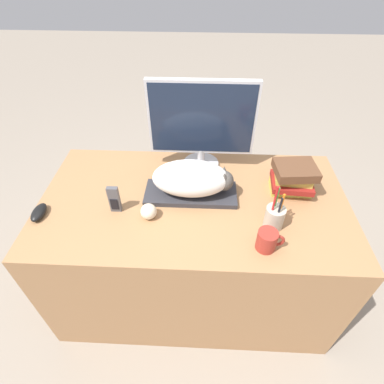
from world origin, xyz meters
The scene contains 11 objects.
ground_plane centered at (0.00, 0.00, 0.00)m, with size 12.00×12.00×0.00m, color gray.
desk centered at (0.00, 0.37, 0.36)m, with size 1.40×0.74×0.72m.
keyboard centered at (-0.02, 0.40, 0.74)m, with size 0.42×0.16×0.02m.
cat centered at (0.00, 0.40, 0.83)m, with size 0.36×0.18×0.16m.
monitor centered at (0.03, 0.63, 0.97)m, with size 0.50×0.18×0.45m.
computer_mouse centered at (-0.66, 0.24, 0.74)m, with size 0.05×0.11×0.04m.
coffee_mug centered at (0.29, 0.12, 0.77)m, with size 0.11×0.08×0.09m.
pen_cup centered at (0.33, 0.23, 0.78)m, with size 0.08×0.08×0.22m.
baseball centered at (-0.19, 0.25, 0.76)m, with size 0.07×0.07×0.07m.
phone centered at (-0.33, 0.29, 0.79)m, with size 0.05×0.02×0.13m.
book_stack centered at (0.45, 0.45, 0.80)m, with size 0.19×0.17×0.15m.
Camera 1 is at (0.04, -0.61, 1.67)m, focal length 28.00 mm.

